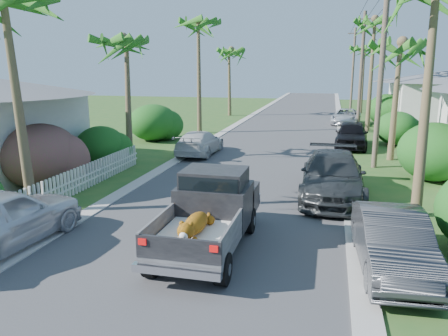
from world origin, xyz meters
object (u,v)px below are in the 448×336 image
(parked_car_lf, at_px, (200,143))
(palm_r_b, at_px, (401,43))
(pickup_truck, at_px, (212,209))
(parked_car_rm, at_px, (332,176))
(parked_car_rd, at_px, (346,117))
(utility_pole_b, at_px, (381,71))
(utility_pole_d, at_px, (353,69))
(palm_r_d, at_px, (365,48))
(utility_pole_c, at_px, (361,69))
(parked_car_rn, at_px, (393,243))
(palm_l_d, at_px, (229,50))
(palm_l_c, at_px, (198,21))
(palm_r_c, at_px, (375,20))
(palm_l_b, at_px, (125,39))
(parked_car_rf, at_px, (352,135))

(parked_car_lf, height_order, palm_r_b, palm_r_b)
(pickup_truck, distance_m, parked_car_rm, 6.22)
(parked_car_rd, relative_size, utility_pole_b, 0.52)
(utility_pole_d, bearing_deg, palm_r_d, -73.30)
(parked_car_lf, relative_size, utility_pole_c, 0.50)
(parked_car_rn, xyz_separation_m, palm_l_d, (-11.50, 32.55, 5.73))
(utility_pole_c, bearing_deg, palm_l_c, -152.65)
(parked_car_rn, bearing_deg, utility_pole_b, 83.71)
(parked_car_lf, bearing_deg, parked_car_rd, -117.43)
(parked_car_rm, relative_size, palm_r_b, 0.78)
(parked_car_lf, distance_m, palm_r_c, 17.13)
(palm_r_c, height_order, utility_pole_b, palm_r_c)
(palm_r_c, bearing_deg, utility_pole_c, 106.70)
(palm_l_b, bearing_deg, palm_r_c, 47.12)
(palm_r_b, distance_m, palm_r_c, 11.22)
(parked_car_rd, distance_m, palm_r_b, 15.71)
(parked_car_rd, height_order, utility_pole_d, utility_pole_d)
(pickup_truck, bearing_deg, parked_car_rn, -6.97)
(parked_car_rm, height_order, palm_r_d, palm_r_d)
(utility_pole_c, bearing_deg, parked_car_rn, -91.29)
(palm_r_d, bearing_deg, pickup_truck, -99.13)
(parked_car_rf, relative_size, utility_pole_d, 0.51)
(palm_l_d, xyz_separation_m, palm_r_d, (13.00, 6.00, 0.29))
(parked_car_lf, relative_size, utility_pole_d, 0.50)
(parked_car_lf, distance_m, utility_pole_d, 30.60)
(pickup_truck, bearing_deg, palm_l_d, 102.16)
(parked_car_rd, xyz_separation_m, parked_car_lf, (-8.32, -15.59, 0.01))
(palm_l_b, bearing_deg, pickup_truck, -54.24)
(parked_car_rf, distance_m, palm_l_b, 14.21)
(palm_l_c, distance_m, utility_pole_d, 24.22)
(palm_l_c, bearing_deg, palm_r_d, 55.22)
(parked_car_rm, xyz_separation_m, palm_r_d, (2.90, 32.66, 5.92))
(pickup_truck, distance_m, parked_car_rn, 4.65)
(parked_car_rf, xyz_separation_m, palm_l_b, (-11.52, -6.37, 5.36))
(parked_car_rm, distance_m, parked_car_rf, 11.09)
(parked_car_rf, bearing_deg, parked_car_rd, 93.31)
(palm_r_d, relative_size, utility_pole_d, 0.89)
(parked_car_rf, relative_size, palm_r_d, 0.57)
(palm_l_c, distance_m, palm_r_b, 14.55)
(palm_l_b, distance_m, palm_r_d, 31.00)
(utility_pole_d, bearing_deg, parked_car_rm, -93.21)
(parked_car_rm, height_order, utility_pole_b, utility_pole_b)
(parked_car_rm, xyz_separation_m, parked_car_lf, (-7.20, 6.75, -0.16))
(palm_r_b, bearing_deg, parked_car_lf, -174.86)
(palm_r_b, relative_size, utility_pole_c, 0.80)
(palm_l_b, distance_m, utility_pole_c, 20.30)
(palm_l_d, xyz_separation_m, palm_r_b, (13.10, -19.00, -0.49))
(pickup_truck, relative_size, palm_r_d, 0.64)
(pickup_truck, height_order, palm_r_b, palm_r_b)
(parked_car_rm, distance_m, palm_l_b, 12.58)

